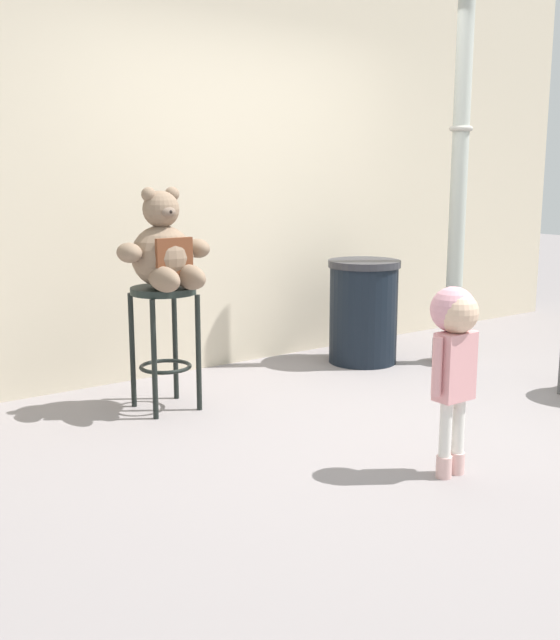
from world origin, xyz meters
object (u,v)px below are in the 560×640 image
object	(u,v)px
lamppost	(458,204)
trash_bin	(363,311)
child_walking	(455,340)
bar_stool_with_teddy	(164,322)
teddy_bear	(165,252)

from	to	relation	value
lamppost	trash_bin	bearing A→B (deg)	142.19
child_walking	trash_bin	world-z (taller)	child_walking
bar_stool_with_teddy	trash_bin	xyz separation A→B (m)	(1.73, 0.16, -0.14)
bar_stool_with_teddy	child_walking	xyz separation A→B (m)	(0.60, -1.71, 0.12)
teddy_bear	trash_bin	distance (m)	1.83
teddy_bear	child_walking	xyz separation A→B (m)	(0.60, -1.68, -0.30)
bar_stool_with_teddy	trash_bin	world-z (taller)	trash_bin
teddy_bear	trash_bin	world-z (taller)	teddy_bear
bar_stool_with_teddy	lamppost	xyz separation A→B (m)	(2.25, -0.25, 0.65)
child_walking	trash_bin	bearing A→B (deg)	-38.94
child_walking	lamppost	size ratio (longest dim) A/B	0.30
lamppost	teddy_bear	bearing A→B (deg)	174.54
trash_bin	lamppost	distance (m)	1.03
teddy_bear	bar_stool_with_teddy	bearing A→B (deg)	90.00
bar_stool_with_teddy	child_walking	world-z (taller)	child_walking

